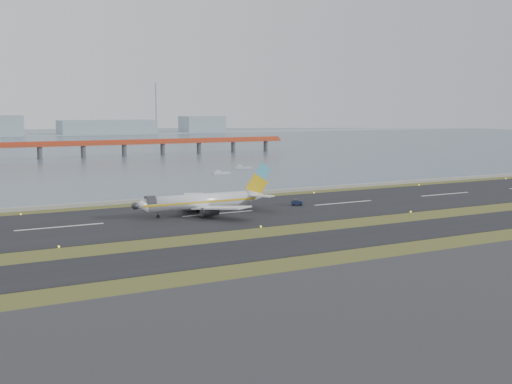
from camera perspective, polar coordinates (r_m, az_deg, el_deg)
ground at (r=139.75m, az=1.95°, el=-3.67°), size 1000.00×1000.00×0.00m
apron_strip at (r=97.98m, az=18.88°, el=-8.77°), size 1000.00×50.00×0.10m
taxiway_strip at (r=129.79m, az=4.67°, el=-4.52°), size 1000.00×18.00×0.10m
runway_strip at (r=165.81m, az=-3.38°, el=-1.94°), size 1000.00×45.00×0.10m
seawall at (r=192.96m, az=-7.23°, el=-0.55°), size 1000.00×2.50×1.00m
red_pier at (r=379.20m, az=-15.12°, el=4.07°), size 260.00×5.00×10.20m
airliner at (r=164.89m, az=-4.65°, el=-0.80°), size 38.52×32.89×12.80m
pushback_tug at (r=180.12m, az=3.63°, el=-0.94°), size 3.31×2.68×1.86m
workboat_near at (r=269.44m, az=-3.15°, el=1.70°), size 7.69×3.16×1.82m
workboat_far at (r=294.26m, az=-1.18°, el=2.18°), size 8.15×5.32×1.90m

